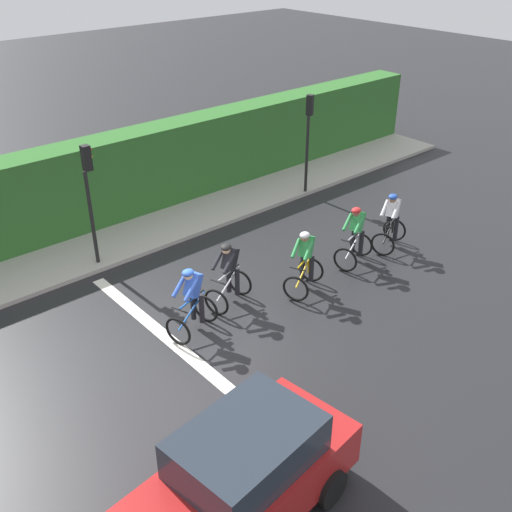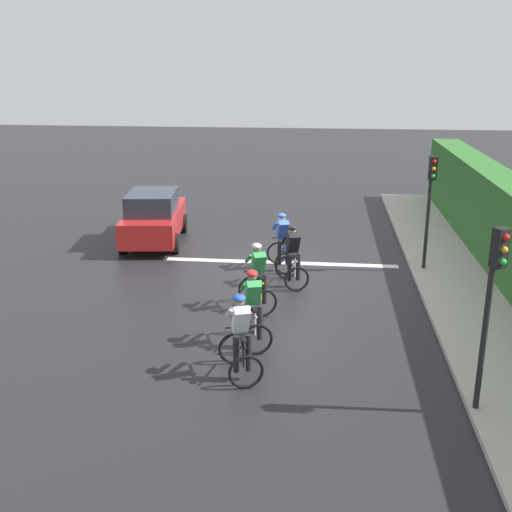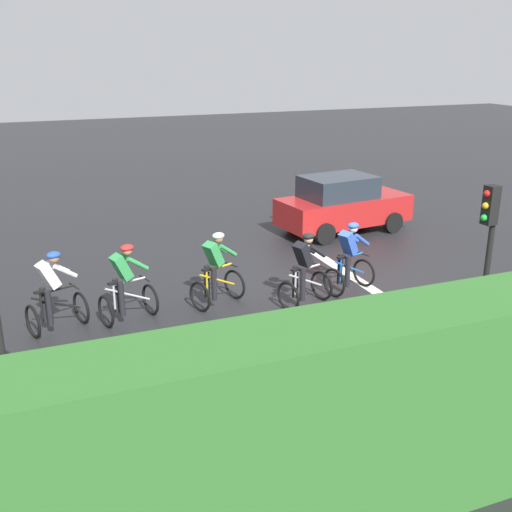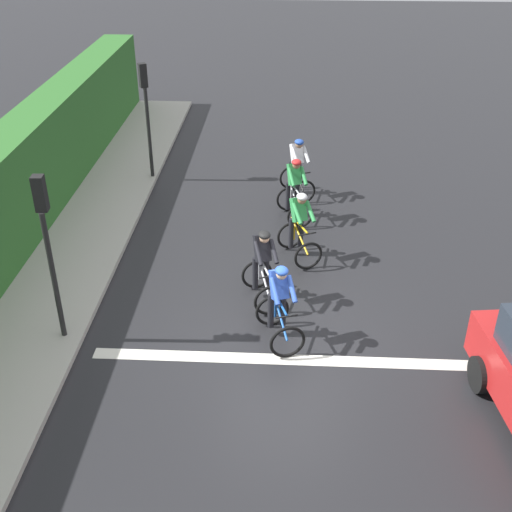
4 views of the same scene
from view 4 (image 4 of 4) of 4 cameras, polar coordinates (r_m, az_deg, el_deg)
ground_plane at (r=12.42m, az=2.42°, el=-7.24°), size 80.00×80.00×0.00m
sidewalk_kerb at (r=14.95m, az=-17.82°, el=-1.39°), size 2.80×25.23×0.12m
stone_wall_low at (r=15.17m, az=-21.14°, el=-0.52°), size 0.44×25.23×0.59m
road_marking_stop_line at (r=11.90m, az=2.37°, el=-9.16°), size 7.00×0.30×0.01m
cyclist_lead at (r=17.64m, az=3.68°, el=7.76°), size 1.00×1.25×1.66m
cyclist_second at (r=16.34m, az=3.44°, el=5.86°), size 0.96×1.23×1.66m
cyclist_mid at (r=14.56m, az=3.86°, el=2.60°), size 1.05×1.26×1.66m
cyclist_fourth at (r=13.01m, az=0.62°, el=-0.99°), size 0.98×1.24×1.66m
cyclist_trailing at (r=11.90m, az=2.10°, el=-4.35°), size 0.97×1.23×1.66m
traffic_light_near_crossing at (r=11.76m, az=-18.08°, el=1.70°), size 0.21×0.31×3.34m
traffic_light_far_junction at (r=18.44m, az=-9.76°, el=13.12°), size 0.27×0.29×3.34m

